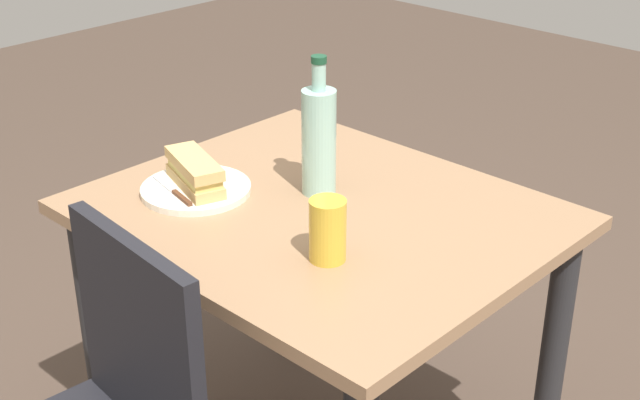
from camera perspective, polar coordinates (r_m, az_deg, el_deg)
dining_table at (r=1.95m, az=0.00°, el=-3.95°), size 0.94×0.79×0.73m
plate_near at (r=1.98m, az=-7.99°, el=0.69°), size 0.24×0.24×0.01m
baguette_sandwich_near at (r=1.96m, az=-8.06°, el=1.78°), size 0.20×0.13×0.07m
knife_near at (r=1.95m, az=-9.36°, el=0.53°), size 0.18×0.05×0.01m
water_bottle at (r=1.91m, az=-0.07°, el=3.94°), size 0.08×0.08×0.31m
beer_glass at (r=1.67m, az=0.49°, el=-1.96°), size 0.07×0.07×0.12m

